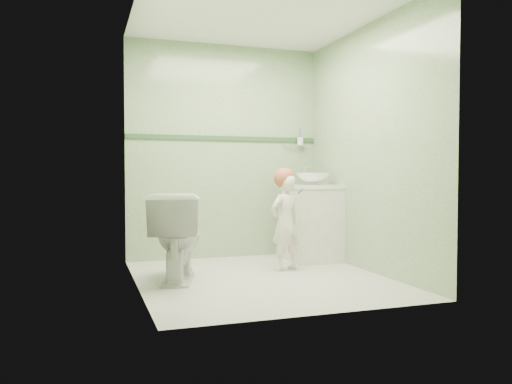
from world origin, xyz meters
name	(u,v)px	position (x,y,z in m)	size (l,w,h in m)	color
ground	(261,278)	(0.00, 0.00, 0.00)	(2.50, 2.50, 0.00)	beige
room_shell	(261,146)	(0.00, 0.00, 1.20)	(2.50, 2.54, 2.40)	gray
trim_stripe	(225,138)	(0.00, 1.24, 1.35)	(2.20, 0.02, 0.05)	#2D4F2F
vanity	(313,224)	(0.84, 0.70, 0.40)	(0.52, 0.50, 0.80)	beige
counter	(313,187)	(0.84, 0.70, 0.81)	(0.54, 0.52, 0.04)	white
basin	(313,179)	(0.84, 0.70, 0.89)	(0.37, 0.37, 0.13)	white
faucet	(306,172)	(0.84, 0.89, 0.97)	(0.03, 0.13, 0.18)	silver
cup_holder	(300,142)	(0.89, 1.18, 1.33)	(0.26, 0.07, 0.21)	silver
toilet	(177,237)	(-0.74, 0.16, 0.39)	(0.44, 0.77, 0.79)	white
toddler	(285,223)	(0.35, 0.30, 0.47)	(0.34, 0.23, 0.94)	beige
hair_cap	(284,178)	(0.35, 0.33, 0.91)	(0.21, 0.21, 0.21)	#A35235
teal_toothbrush	(300,191)	(0.47, 0.21, 0.78)	(0.10, 0.14, 0.08)	teal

